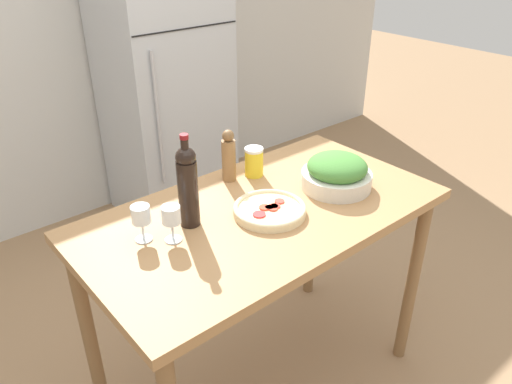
# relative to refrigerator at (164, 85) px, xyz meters

# --- Properties ---
(ground_plane) EXTENTS (14.00, 14.00, 0.00)m
(ground_plane) POSITION_rel_refrigerator_xyz_m (-0.57, -1.66, -0.94)
(ground_plane) COLOR #9E7A56
(wall_back) EXTENTS (6.40, 0.06, 2.60)m
(wall_back) POSITION_rel_refrigerator_xyz_m (-0.57, 0.37, 0.36)
(wall_back) COLOR silver
(wall_back) RESTS_ON ground_plane
(refrigerator) EXTENTS (0.73, 0.67, 1.87)m
(refrigerator) POSITION_rel_refrigerator_xyz_m (0.00, 0.00, 0.00)
(refrigerator) COLOR #B7BCC1
(refrigerator) RESTS_ON ground_plane
(prep_counter) EXTENTS (1.39, 0.76, 0.95)m
(prep_counter) POSITION_rel_refrigerator_xyz_m (-0.57, -1.66, -0.11)
(prep_counter) COLOR #A87A4C
(prep_counter) RESTS_ON ground_plane
(wine_bottle) EXTENTS (0.07, 0.07, 0.35)m
(wine_bottle) POSITION_rel_refrigerator_xyz_m (-0.83, -1.57, 0.17)
(wine_bottle) COLOR black
(wine_bottle) RESTS_ON prep_counter
(wine_glass_near) EXTENTS (0.07, 0.07, 0.13)m
(wine_glass_near) POSITION_rel_refrigerator_xyz_m (-0.93, -1.61, 0.10)
(wine_glass_near) COLOR silver
(wine_glass_near) RESTS_ON prep_counter
(wine_glass_far) EXTENTS (0.07, 0.07, 0.13)m
(wine_glass_far) POSITION_rel_refrigerator_xyz_m (-1.01, -1.55, 0.10)
(wine_glass_far) COLOR silver
(wine_glass_far) RESTS_ON prep_counter
(pepper_mill) EXTENTS (0.06, 0.06, 0.23)m
(pepper_mill) POSITION_rel_refrigerator_xyz_m (-0.51, -1.38, 0.12)
(pepper_mill) COLOR olive
(pepper_mill) RESTS_ON prep_counter
(salad_bowl) EXTENTS (0.29, 0.29, 0.14)m
(salad_bowl) POSITION_rel_refrigerator_xyz_m (-0.22, -1.72, 0.07)
(salad_bowl) COLOR silver
(salad_bowl) RESTS_ON prep_counter
(homemade_pizza) EXTENTS (0.27, 0.27, 0.03)m
(homemade_pizza) POSITION_rel_refrigerator_xyz_m (-0.56, -1.70, 0.03)
(homemade_pizza) COLOR beige
(homemade_pizza) RESTS_ON prep_counter
(salt_canister) EXTENTS (0.08, 0.08, 0.13)m
(salt_canister) POSITION_rel_refrigerator_xyz_m (-0.41, -1.42, 0.07)
(salt_canister) COLOR yellow
(salt_canister) RESTS_ON prep_counter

